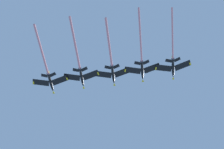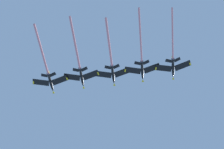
{
  "view_description": "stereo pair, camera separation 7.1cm",
  "coord_description": "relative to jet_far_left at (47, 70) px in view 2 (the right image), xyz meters",
  "views": [
    {
      "loc": [
        -2.85,
        -14.57,
        1.68
      ],
      "look_at": [
        1.11,
        20.1,
        161.03
      ],
      "focal_mm": 47.36,
      "sensor_mm": 36.0,
      "label": 1
    },
    {
      "loc": [
        -2.92,
        -14.56,
        1.68
      ],
      "look_at": [
        1.11,
        20.1,
        161.03
      ],
      "focal_mm": 47.36,
      "sensor_mm": 36.0,
      "label": 2
    }
  ],
  "objects": [
    {
      "name": "jet_inner_left",
      "position": [
        16.63,
        -5.19,
        1.07
      ],
      "size": [
        19.64,
        40.31,
        16.17
      ],
      "color": "black"
    },
    {
      "name": "jet_centre",
      "position": [
        33.89,
        -8.1,
        1.56
      ],
      "size": [
        19.62,
        38.11,
        16.22
      ],
      "color": "black"
    },
    {
      "name": "jet_inner_right",
      "position": [
        49.89,
        -11.52,
        1.27
      ],
      "size": [
        19.65,
        40.47,
        17.13
      ],
      "color": "black"
    },
    {
      "name": "jet_far_left",
      "position": [
        0.0,
        0.0,
        0.0
      ],
      "size": [
        19.6,
        39.31,
        17.1
      ],
      "color": "black"
    },
    {
      "name": "jet_far_right",
      "position": [
        66.58,
        -13.64,
        1.38
      ],
      "size": [
        19.55,
        38.92,
        16.52
      ],
      "color": "black"
    }
  ]
}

